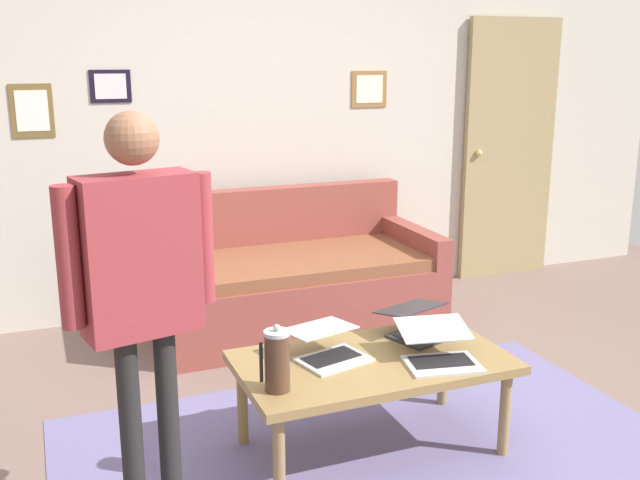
# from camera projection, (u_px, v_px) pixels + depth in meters

# --- Properties ---
(ground_plane) EXTENTS (7.68, 7.68, 0.00)m
(ground_plane) POSITION_uv_depth(u_px,v_px,m) (388.00, 441.00, 3.43)
(ground_plane) COLOR #776058
(area_rug) EXTENTS (2.80, 1.85, 0.01)m
(area_rug) POSITION_uv_depth(u_px,v_px,m) (381.00, 458.00, 3.27)
(area_rug) COLOR slate
(area_rug) RESTS_ON ground_plane
(back_wall) EXTENTS (7.04, 0.11, 2.70)m
(back_wall) POSITION_uv_depth(u_px,v_px,m) (250.00, 116.00, 5.08)
(back_wall) COLOR beige
(back_wall) RESTS_ON ground_plane
(interior_door) EXTENTS (0.82, 0.09, 2.05)m
(interior_door) POSITION_uv_depth(u_px,v_px,m) (509.00, 150.00, 5.84)
(interior_door) COLOR #9D8B5F
(interior_door) RESTS_ON ground_plane
(couch) EXTENTS (1.80, 0.93, 0.88)m
(couch) POSITION_uv_depth(u_px,v_px,m) (295.00, 281.00, 4.84)
(couch) COLOR brown
(couch) RESTS_ON ground_plane
(coffee_table) EXTENTS (1.21, 0.67, 0.45)m
(coffee_table) POSITION_uv_depth(u_px,v_px,m) (372.00, 367.00, 3.26)
(coffee_table) COLOR olive
(coffee_table) RESTS_ON ground_plane
(laptop_left) EXTENTS (0.37, 0.39, 0.13)m
(laptop_left) POSITION_uv_depth(u_px,v_px,m) (328.00, 348.00, 3.24)
(laptop_left) COLOR silver
(laptop_left) RESTS_ON coffee_table
(laptop_center) EXTENTS (0.40, 0.40, 0.14)m
(laptop_center) POSITION_uv_depth(u_px,v_px,m) (420.00, 325.00, 3.52)
(laptop_center) COLOR #28282D
(laptop_center) RESTS_ON coffee_table
(laptop_right) EXTENTS (0.38, 0.42, 0.14)m
(laptop_right) POSITION_uv_depth(u_px,v_px,m) (439.00, 351.00, 3.21)
(laptop_right) COLOR silver
(laptop_right) RESTS_ON coffee_table
(french_press) EXTENTS (0.13, 0.11, 0.28)m
(french_press) POSITION_uv_depth(u_px,v_px,m) (277.00, 360.00, 2.91)
(french_press) COLOR #4C3323
(french_press) RESTS_ON coffee_table
(person_standing) EXTENTS (0.57, 0.26, 1.59)m
(person_standing) POSITION_uv_depth(u_px,v_px,m) (140.00, 275.00, 2.55)
(person_standing) COLOR black
(person_standing) RESTS_ON ground_plane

